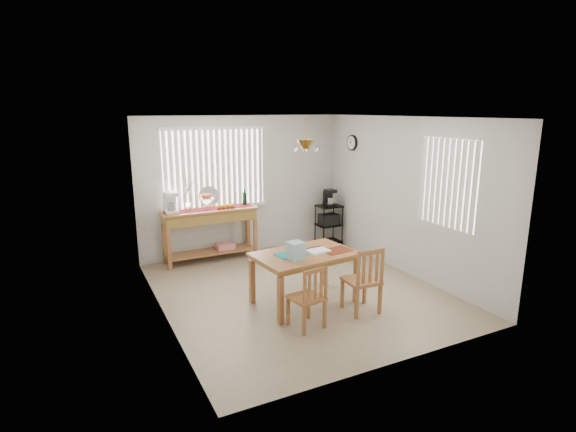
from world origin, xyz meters
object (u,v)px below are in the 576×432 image
sideboard (211,222)px  dining_table (305,259)px  wire_cart (329,221)px  cart_items (329,198)px  chair_left (308,298)px  chair_right (363,281)px

sideboard → dining_table: 2.48m
wire_cart → cart_items: 0.48m
wire_cart → chair_left: size_ratio=0.97×
sideboard → chair_left: bearing=-84.5°
wire_cart → dining_table: (-1.82, -2.30, 0.17)m
cart_items → chair_right: cart_items is taller
chair_left → chair_right: (0.88, 0.07, 0.05)m
dining_table → chair_right: (0.56, -0.63, -0.20)m
dining_table → chair_right: 0.87m
sideboard → chair_left: 3.13m
dining_table → chair_left: size_ratio=1.76×
wire_cart → chair_left: (-2.15, -3.00, -0.08)m
sideboard → dining_table: (0.62, -2.40, -0.06)m
sideboard → dining_table: sideboard is taller
wire_cart → chair_left: bearing=-125.6°
sideboard → chair_right: bearing=-68.7°
chair_right → chair_left: bearing=-175.7°
sideboard → wire_cart: 2.46m
dining_table → sideboard: bearing=104.6°
chair_left → chair_right: bearing=4.3°
dining_table → chair_left: bearing=-115.0°
sideboard → wire_cart: size_ratio=2.10×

